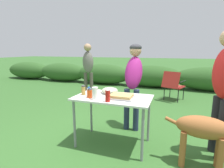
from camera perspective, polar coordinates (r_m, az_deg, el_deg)
The scene contains 16 objects.
ground_plane at distance 2.82m, azimuth 0.25°, elevation -18.89°, with size 60.00×60.00×0.00m, color #336028.
shrub_hedge at distance 6.88m, azimuth 12.71°, elevation 2.48°, with size 14.40×0.90×0.83m.
folding_table at distance 2.55m, azimuth 0.26°, elevation -5.87°, with size 1.10×0.64×0.74m.
food_tray at distance 2.45m, azimuth 3.06°, elevation -4.09°, with size 0.34×0.28×0.06m.
plate_stack at distance 2.82m, azimuth -5.37°, elevation -2.44°, with size 0.22×0.22×0.02m, color white.
mixing_bowl at distance 2.70m, azimuth -0.76°, elevation -2.13°, with size 0.25×0.25×0.10m, color #ADBC99.
paper_cup_stack at distance 2.40m, azimuth -5.55°, elevation -3.03°, with size 0.08×0.08×0.17m, color white.
hot_sauce_bottle at distance 2.50m, azimuth -7.32°, elevation -2.89°, with size 0.07×0.07×0.14m.
spice_jar at distance 2.66m, azimuth -9.32°, elevation -2.00°, with size 0.06×0.06×0.15m.
mayo_bottle at distance 2.58m, azimuth -7.50°, elevation -2.37°, with size 0.06×0.06×0.15m.
ketchup_bottle at distance 2.28m, azimuth -1.42°, elevation -3.53°, with size 0.06×0.06×0.20m.
standing_person_with_beanie at distance 3.09m, azimuth 7.04°, elevation 2.75°, with size 0.31×0.43×1.51m.
standing_person_in_olive_jacket at distance 2.61m, azimuth 32.79°, elevation 0.21°, with size 0.35×0.43×1.66m.
standing_person_in_navy_coat at distance 5.08m, azimuth -7.81°, elevation 6.01°, with size 0.34×0.27×1.58m.
dog at distance 2.39m, azimuth 28.90°, elevation -13.14°, with size 0.96×0.32×0.71m.
camp_chair_green_behind_table at distance 5.15m, azimuth 19.28°, elevation -0.08°, with size 0.65×0.72×0.83m.
Camera 1 is at (0.81, -2.30, 1.40)m, focal length 28.00 mm.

